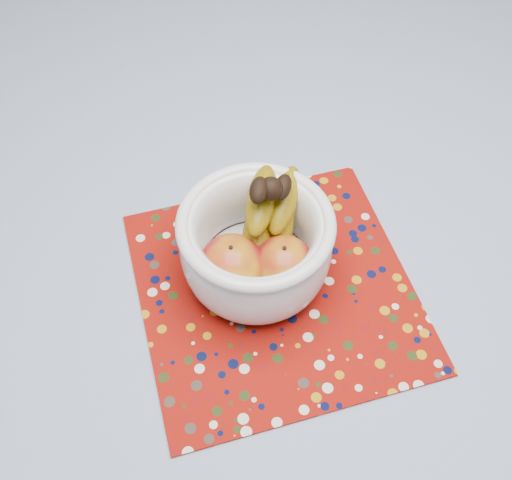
# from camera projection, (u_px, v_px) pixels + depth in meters

# --- Properties ---
(table) EXTENTS (1.20, 1.20, 0.75)m
(table) POSITION_uv_depth(u_px,v_px,m) (310.00, 272.00, 0.90)
(table) COLOR brown
(table) RESTS_ON ground
(tablecloth) EXTENTS (1.32, 1.32, 0.01)m
(tablecloth) POSITION_uv_depth(u_px,v_px,m) (314.00, 241.00, 0.83)
(tablecloth) COLOR slate
(tablecloth) RESTS_ON table
(placemat) EXTENTS (0.44, 0.44, 0.00)m
(placemat) POSITION_uv_depth(u_px,v_px,m) (276.00, 290.00, 0.78)
(placemat) COLOR maroon
(placemat) RESTS_ON tablecloth
(fruit_bowl) EXTENTS (0.19, 0.20, 0.16)m
(fruit_bowl) POSITION_uv_depth(u_px,v_px,m) (260.00, 240.00, 0.74)
(fruit_bowl) COLOR white
(fruit_bowl) RESTS_ON placemat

